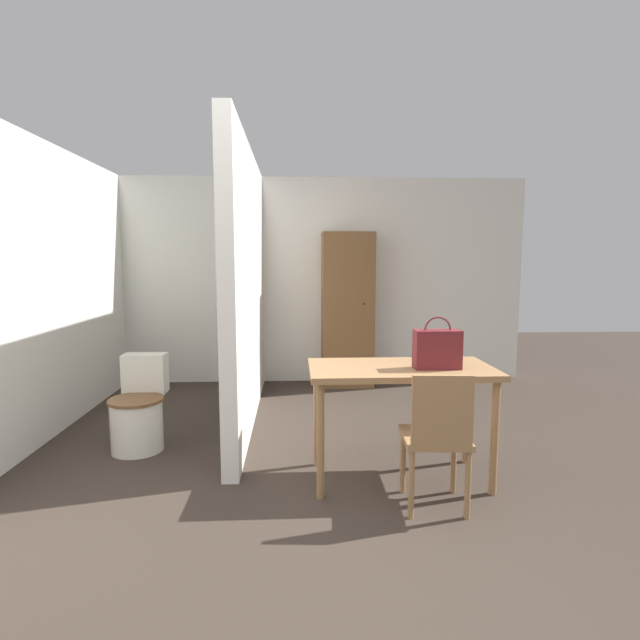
% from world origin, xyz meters
% --- Properties ---
extents(ground_plane, '(16.00, 16.00, 0.00)m').
position_xyz_m(ground_plane, '(0.00, 0.00, 0.00)').
color(ground_plane, '#382D26').
extents(wall_back, '(5.40, 0.12, 2.50)m').
position_xyz_m(wall_back, '(0.00, 4.10, 1.25)').
color(wall_back, silver).
rests_on(wall_back, ground_plane).
extents(wall_left, '(0.12, 5.04, 2.50)m').
position_xyz_m(wall_left, '(-2.26, 2.02, 1.25)').
color(wall_left, silver).
rests_on(wall_left, ground_plane).
extents(partition_wall, '(0.12, 2.89, 2.50)m').
position_xyz_m(partition_wall, '(-0.58, 2.59, 1.25)').
color(partition_wall, silver).
rests_on(partition_wall, ground_plane).
extents(dining_table, '(1.24, 0.64, 0.79)m').
position_xyz_m(dining_table, '(0.58, 1.18, 0.70)').
color(dining_table, '#997047').
rests_on(dining_table, ground_plane).
extents(wooden_chair, '(0.41, 0.41, 0.86)m').
position_xyz_m(wooden_chair, '(0.71, 0.74, 0.47)').
color(wooden_chair, '#997047').
rests_on(wooden_chair, ground_plane).
extents(toilet, '(0.42, 0.57, 0.73)m').
position_xyz_m(toilet, '(-1.39, 1.86, 0.29)').
color(toilet, silver).
rests_on(toilet, ground_plane).
extents(handbag, '(0.30, 0.13, 0.35)m').
position_xyz_m(handbag, '(0.80, 1.11, 0.93)').
color(handbag, maroon).
rests_on(handbag, dining_table).
extents(wooden_cabinet, '(0.60, 0.45, 1.83)m').
position_xyz_m(wooden_cabinet, '(0.50, 3.81, 0.91)').
color(wooden_cabinet, brown).
rests_on(wooden_cabinet, ground_plane).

